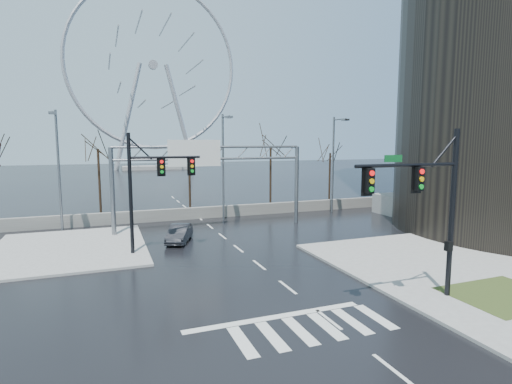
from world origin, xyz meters
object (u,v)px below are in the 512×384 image
signal_mast_near (431,199)px  sign_gantry (208,169)px  ferris_wheel (153,72)px  signal_mast_far (148,182)px  car (179,233)px

signal_mast_near → sign_gantry: bearing=106.2°
ferris_wheel → signal_mast_near: bearing=-89.9°
sign_gantry → ferris_wheel: 82.91m
signal_mast_far → ferris_wheel: size_ratio=0.16×
sign_gantry → car: bearing=-131.5°
car → sign_gantry: bearing=70.7°
sign_gantry → car: (-3.11, -3.52, -4.54)m
ferris_wheel → car: ferris_wheel is taller
signal_mast_near → sign_gantry: signal_mast_near is taller
signal_mast_near → signal_mast_far: size_ratio=1.00×
signal_mast_near → sign_gantry: size_ratio=0.49×
signal_mast_near → signal_mast_far: bearing=130.3°
signal_mast_near → car: signal_mast_near is taller
signal_mast_near → signal_mast_far: same height
signal_mast_far → ferris_wheel: 89.30m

